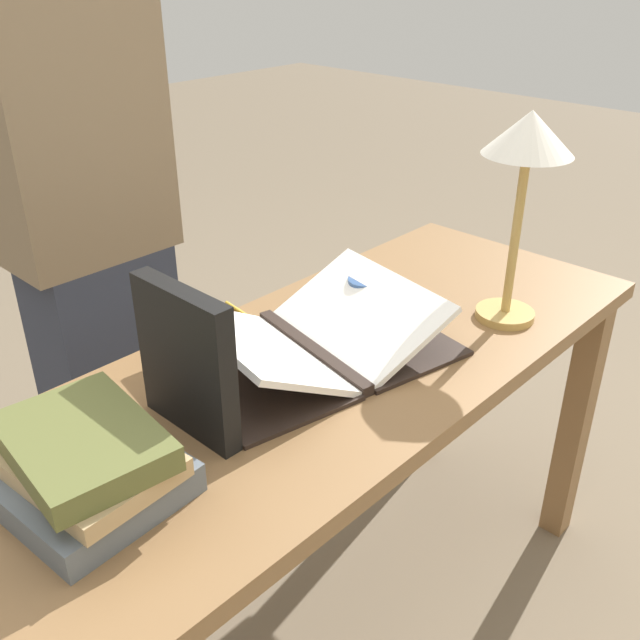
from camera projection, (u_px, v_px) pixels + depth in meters
ground_plane at (324, 630)px, 1.64m from camera, size 12.00×12.00×0.00m
reading_desk at (325, 412)px, 1.35m from camera, size 1.44×0.56×0.73m
open_book at (312, 340)px, 1.30m from camera, size 0.54×0.43×0.11m
book_stack_tall at (87, 466)px, 0.95m from camera, size 0.23×0.25×0.11m
book_standing_upright at (186, 362)px, 1.06m from camera, size 0.03×0.20×0.24m
reading_lamp at (527, 155)px, 1.28m from camera, size 0.17×0.17×0.41m
coffee_mug at (366, 297)px, 1.43m from camera, size 0.09×0.07×0.08m
pencil at (248, 316)px, 1.44m from camera, size 0.03×0.16×0.01m
person_reader at (92, 241)px, 1.61m from camera, size 0.36×0.22×1.61m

